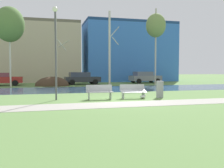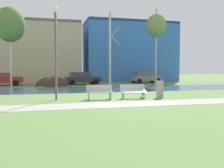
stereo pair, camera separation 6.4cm
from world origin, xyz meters
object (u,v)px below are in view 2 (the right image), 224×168
(parked_hatch_third_grey, at_px, (145,77))
(parked_van_nearest_red, at_px, (1,79))
(bench_right, at_px, (133,91))
(trash_bin, at_px, (160,89))
(seagull, at_px, (143,97))
(parked_sedan_second_dark, at_px, (82,78))
(bench_left, at_px, (100,92))
(streetlamp, at_px, (55,38))

(parked_hatch_third_grey, bearing_deg, parked_van_nearest_red, -177.27)
(bench_right, xyz_separation_m, trash_bin, (1.80, -0.03, 0.08))
(seagull, bearing_deg, parked_van_nearest_red, 124.87)
(parked_sedan_second_dark, bearing_deg, bench_right, -85.68)
(trash_bin, bearing_deg, parked_van_nearest_red, 128.29)
(bench_left, distance_m, trash_bin, 3.93)
(bench_left, xyz_separation_m, trash_bin, (3.93, -0.03, 0.08))
(bench_left, bearing_deg, bench_right, 0.00)
(bench_left, distance_m, parked_sedan_second_dark, 15.35)
(bench_left, relative_size, trash_bin, 1.52)
(parked_hatch_third_grey, bearing_deg, streetlamp, -127.39)
(bench_right, bearing_deg, bench_left, 180.00)
(parked_van_nearest_red, distance_m, parked_sedan_second_dark, 9.08)
(bench_left, distance_m, streetlamp, 4.05)
(bench_right, xyz_separation_m, parked_van_nearest_red, (-10.24, 15.21, 0.30))
(parked_van_nearest_red, bearing_deg, streetlamp, -69.45)
(seagull, bearing_deg, parked_sedan_second_dark, 96.27)
(seagull, xyz_separation_m, parked_van_nearest_red, (-10.79, 15.49, 0.64))
(parked_sedan_second_dark, distance_m, parked_hatch_third_grey, 8.55)
(seagull, height_order, parked_hatch_third_grey, parked_hatch_third_grey)
(parked_van_nearest_red, distance_m, parked_hatch_third_grey, 17.61)
(streetlamp, distance_m, parked_sedan_second_dark, 15.64)
(trash_bin, height_order, streetlamp, streetlamp)
(parked_sedan_second_dark, xyz_separation_m, parked_hatch_third_grey, (8.51, 0.74, 0.02))
(trash_bin, bearing_deg, parked_hatch_third_grey, 70.95)
(trash_bin, bearing_deg, parked_sedan_second_dark, 100.91)
(trash_bin, height_order, seagull, trash_bin)
(trash_bin, distance_m, streetlamp, 7.16)
(seagull, distance_m, parked_hatch_third_grey, 17.70)
(streetlamp, bearing_deg, bench_right, -4.13)
(bench_left, height_order, parked_sedan_second_dark, parked_sedan_second_dark)
(seagull, xyz_separation_m, parked_hatch_third_grey, (6.80, 16.33, 0.67))
(parked_van_nearest_red, relative_size, parked_hatch_third_grey, 1.10)
(bench_right, xyz_separation_m, seagull, (0.56, -0.28, -0.34))
(bench_left, xyz_separation_m, streetlamp, (-2.53, 0.34, 3.15))
(bench_left, bearing_deg, streetlamp, 172.44)
(bench_right, relative_size, trash_bin, 1.52)
(seagull, distance_m, parked_sedan_second_dark, 15.70)
(parked_van_nearest_red, bearing_deg, seagull, -55.13)
(seagull, bearing_deg, trash_bin, 11.06)
(trash_bin, height_order, parked_van_nearest_red, parked_van_nearest_red)
(parked_van_nearest_red, bearing_deg, trash_bin, -51.71)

